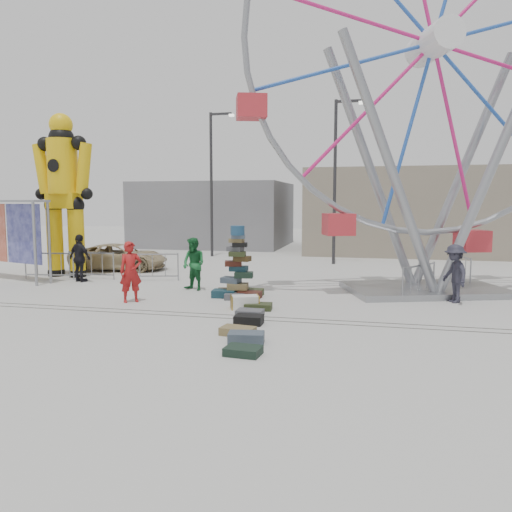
% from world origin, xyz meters
% --- Properties ---
extents(ground, '(90.00, 90.00, 0.00)m').
position_xyz_m(ground, '(0.00, 0.00, 0.00)').
color(ground, '#9E9E99').
rests_on(ground, ground).
extents(track_line_near, '(40.00, 0.04, 0.01)m').
position_xyz_m(track_line_near, '(0.00, 0.60, 0.00)').
color(track_line_near, '#47443F').
rests_on(track_line_near, ground).
extents(track_line_far, '(40.00, 0.04, 0.01)m').
position_xyz_m(track_line_far, '(0.00, 1.00, 0.00)').
color(track_line_far, '#47443F').
rests_on(track_line_far, ground).
extents(building_right, '(12.00, 8.00, 5.00)m').
position_xyz_m(building_right, '(7.00, 20.00, 2.50)').
color(building_right, gray).
rests_on(building_right, ground).
extents(building_left, '(10.00, 8.00, 4.40)m').
position_xyz_m(building_left, '(-6.00, 22.00, 2.20)').
color(building_left, gray).
rests_on(building_left, ground).
extents(lamp_post_right, '(1.41, 0.25, 8.00)m').
position_xyz_m(lamp_post_right, '(3.09, 13.00, 4.48)').
color(lamp_post_right, '#2D2D30').
rests_on(lamp_post_right, ground).
extents(lamp_post_left, '(1.41, 0.25, 8.00)m').
position_xyz_m(lamp_post_left, '(-3.91, 15.00, 4.48)').
color(lamp_post_left, '#2D2D30').
rests_on(lamp_post_left, ground).
extents(suitcase_tower, '(1.63, 1.46, 2.33)m').
position_xyz_m(suitcase_tower, '(0.56, 3.63, 0.65)').
color(suitcase_tower, '#173946').
rests_on(suitcase_tower, ground).
extents(crash_test_dummy, '(2.71, 1.20, 6.87)m').
position_xyz_m(crash_test_dummy, '(-7.56, 6.37, 3.62)').
color(crash_test_dummy, black).
rests_on(crash_test_dummy, ground).
extents(ferris_wheel, '(11.99, 4.58, 14.60)m').
position_xyz_m(ferris_wheel, '(6.61, 5.81, 7.19)').
color(ferris_wheel, gray).
rests_on(ferris_wheel, ground).
extents(banner_scaffold, '(4.40, 1.94, 3.17)m').
position_xyz_m(banner_scaffold, '(-9.17, 4.91, 2.38)').
color(banner_scaffold, gray).
rests_on(banner_scaffold, ground).
extents(steamer_trunk, '(0.93, 0.73, 0.38)m').
position_xyz_m(steamer_trunk, '(1.23, 1.91, 0.19)').
color(steamer_trunk, silver).
rests_on(steamer_trunk, ground).
extents(row_case_0, '(0.82, 0.57, 0.19)m').
position_xyz_m(row_case_0, '(1.65, 1.84, 0.09)').
color(row_case_0, '#2E381C').
rests_on(row_case_0, ground).
extents(row_case_1, '(0.74, 0.53, 0.18)m').
position_xyz_m(row_case_1, '(1.60, 1.00, 0.09)').
color(row_case_1, '#515359').
rests_on(row_case_1, ground).
extents(row_case_2, '(0.71, 0.49, 0.24)m').
position_xyz_m(row_case_2, '(1.79, 0.13, 0.12)').
color(row_case_2, black).
rests_on(row_case_2, ground).
extents(row_case_3, '(0.85, 0.59, 0.19)m').
position_xyz_m(row_case_3, '(1.78, -0.93, 0.09)').
color(row_case_3, olive).
rests_on(row_case_3, ground).
extents(row_case_4, '(0.85, 0.58, 0.24)m').
position_xyz_m(row_case_4, '(2.13, -1.53, 0.12)').
color(row_case_4, '#414F5D').
rests_on(row_case_4, ground).
extents(row_case_5, '(0.77, 0.60, 0.17)m').
position_xyz_m(row_case_5, '(2.28, -2.39, 0.09)').
color(row_case_5, black).
rests_on(row_case_5, ground).
extents(barricade_dummy_a, '(1.99, 0.38, 1.10)m').
position_xyz_m(barricade_dummy_a, '(-7.76, 5.50, 0.55)').
color(barricade_dummy_a, gray).
rests_on(barricade_dummy_a, ground).
extents(barricade_dummy_b, '(2.00, 0.14, 1.10)m').
position_xyz_m(barricade_dummy_b, '(-6.20, 6.01, 0.55)').
color(barricade_dummy_b, gray).
rests_on(barricade_dummy_b, ground).
extents(barricade_dummy_c, '(1.96, 0.62, 1.10)m').
position_xyz_m(barricade_dummy_c, '(-3.57, 6.08, 0.55)').
color(barricade_dummy_c, gray).
rests_on(barricade_dummy_c, ground).
extents(barricade_wheel_front, '(1.19, 1.72, 1.10)m').
position_xyz_m(barricade_wheel_front, '(6.32, 4.76, 0.55)').
color(barricade_wheel_front, gray).
rests_on(barricade_wheel_front, ground).
extents(barricade_wheel_back, '(0.46, 1.99, 1.10)m').
position_xyz_m(barricade_wheel_back, '(8.11, 7.95, 0.55)').
color(barricade_wheel_back, gray).
rests_on(barricade_wheel_back, ground).
extents(pedestrian_red, '(0.82, 0.78, 1.89)m').
position_xyz_m(pedestrian_red, '(-2.44, 2.05, 0.95)').
color(pedestrian_red, maroon).
rests_on(pedestrian_red, ground).
extents(pedestrian_green, '(1.11, 1.02, 1.86)m').
position_xyz_m(pedestrian_green, '(-1.26, 4.46, 0.93)').
color(pedestrian_green, '#175F2C').
rests_on(pedestrian_green, ground).
extents(pedestrian_black, '(1.17, 0.77, 1.85)m').
position_xyz_m(pedestrian_black, '(-6.19, 5.21, 0.93)').
color(pedestrian_black, black).
rests_on(pedestrian_black, ground).
extents(pedestrian_grey, '(1.03, 1.33, 1.80)m').
position_xyz_m(pedestrian_grey, '(7.32, 4.22, 0.90)').
color(pedestrian_grey, '#262632').
rests_on(pedestrian_grey, ground).
extents(parked_suv, '(4.57, 2.67, 1.20)m').
position_xyz_m(parked_suv, '(-6.37, 8.64, 0.60)').
color(parked_suv, tan).
rests_on(parked_suv, ground).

